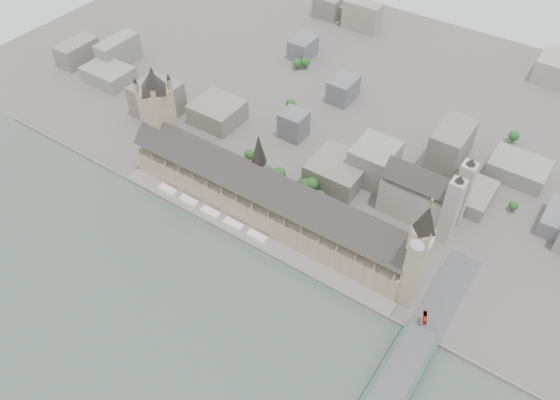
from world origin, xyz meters
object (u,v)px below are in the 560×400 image
Objects in this scene: palace_of_westminster at (265,198)px; elizabeth_tower at (418,250)px; red_bus_north at (425,318)px; westminster_abbey at (424,196)px; victoria_tower at (158,114)px.

palace_of_westminster is 2.47× the size of elizabeth_tower.
elizabeth_tower is at bearing 122.68° from red_bus_north.
westminster_abbey is (-27.08, 87.00, -33.01)m from elizabeth_tower.
palace_of_westminster is 126.41m from victoria_tower.
elizabeth_tower is 52.86m from red_bus_north.
elizabeth_tower reaches higher than red_bus_north.
westminster_abbey is (232.92, 69.00, -30.12)m from victoria_tower.
red_bus_north is at bearing -36.26° from elizabeth_tower.
westminster_abbey is at bearing 16.50° from victoria_tower.
victoria_tower is at bearing 152.21° from red_bus_north.
westminster_abbey is at bearing 107.29° from elizabeth_tower.
westminster_abbey is (110.92, 75.30, 2.38)m from palace_of_westminster.
palace_of_westminster is at bearing -2.96° from victoria_tower.
elizabeth_tower reaches higher than westminster_abbey.
red_bus_north is (47.74, -102.16, -13.23)m from westminster_abbey.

